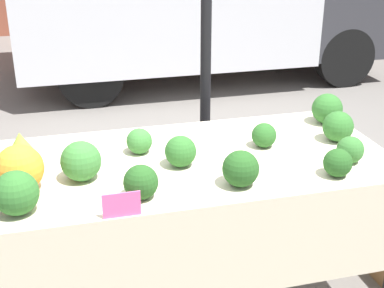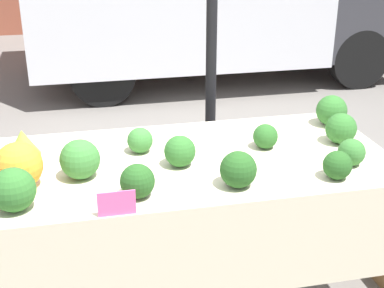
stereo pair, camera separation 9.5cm
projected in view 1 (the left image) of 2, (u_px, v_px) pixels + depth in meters
The scene contains 16 objects.
tent_pole at pixel (206, 37), 3.40m from camera, with size 0.07×0.07×2.58m.
market_table at pixel (195, 181), 2.70m from camera, with size 2.03×0.99×0.86m.
orange_cauliflower at pixel (19, 168), 2.37m from camera, with size 0.22×0.22×0.22m.
romanesco_head at pixel (21, 145), 2.71m from camera, with size 0.17×0.17×0.14m.
broccoli_head_0 at pixel (139, 141), 2.76m from camera, with size 0.13×0.13×0.13m.
broccoli_head_1 at pixel (16, 193), 2.19m from camera, with size 0.19×0.19×0.19m.
broccoli_head_2 at pixel (181, 151), 2.62m from camera, with size 0.16×0.16×0.16m.
broccoli_head_3 at pixel (141, 182), 2.32m from camera, with size 0.15×0.15×0.15m.
broccoli_head_4 at pixel (338, 126), 2.91m from camera, with size 0.17×0.17×0.17m.
broccoli_head_5 at pixel (338, 163), 2.52m from camera, with size 0.14×0.14×0.14m.
broccoli_head_6 at pixel (81, 161), 2.47m from camera, with size 0.19×0.19×0.19m.
broccoli_head_7 at pixel (350, 150), 2.66m from camera, with size 0.14×0.14×0.14m.
broccoli_head_8 at pixel (327, 109), 3.15m from camera, with size 0.18×0.18×0.18m.
broccoli_head_9 at pixel (264, 135), 2.84m from camera, with size 0.13×0.13×0.13m.
broccoli_head_10 at pixel (241, 169), 2.42m from camera, with size 0.17×0.17×0.17m.
price_sign at pixel (122, 205), 2.18m from camera, with size 0.16×0.01×0.11m.
Camera 1 is at (-0.62, -2.39, 2.01)m, focal length 50.00 mm.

